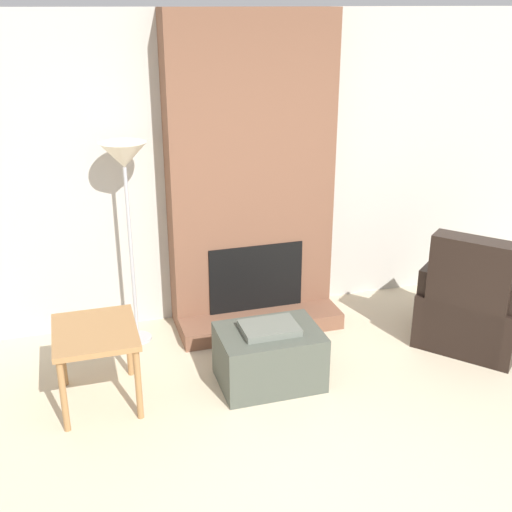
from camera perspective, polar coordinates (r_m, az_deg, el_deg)
wall_back at (r=5.53m, az=-1.02°, el=7.70°), size 6.81×0.06×2.60m
fireplace at (r=5.36m, az=-0.42°, el=6.44°), size 1.39×0.65×2.60m
ottoman at (r=4.75m, az=1.18°, el=-8.86°), size 0.74×0.54×0.47m
armchair at (r=5.52m, az=18.76°, el=-4.41°), size 1.12×1.11×0.99m
side_table at (r=4.55m, az=-14.08°, el=-7.26°), size 0.56×0.65×0.57m
floor_lamp_left at (r=4.98m, az=-11.60°, el=7.69°), size 0.36×0.36×1.66m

